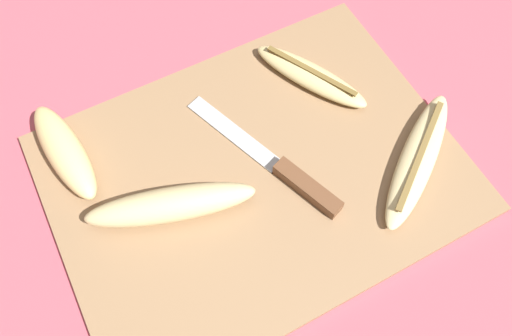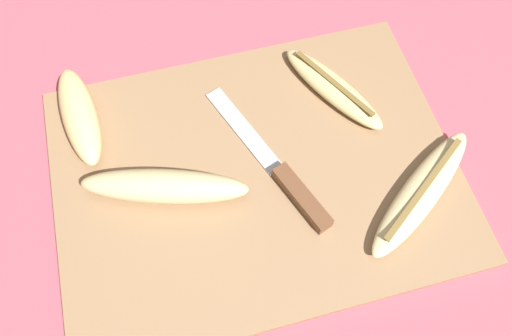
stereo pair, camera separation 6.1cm
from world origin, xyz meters
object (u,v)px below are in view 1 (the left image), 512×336
(knife, at_px, (290,175))
(banana_mellow_near, at_px, (171,205))
(banana_golden_short, at_px, (65,151))
(banana_ripe_center, at_px, (418,158))
(banana_spotted_left, at_px, (311,76))

(knife, xyz_separation_m, banana_mellow_near, (-0.15, 0.03, 0.01))
(banana_golden_short, bearing_deg, banana_ripe_center, -28.72)
(banana_mellow_near, height_order, banana_golden_short, banana_mellow_near)
(banana_ripe_center, height_order, banana_golden_short, banana_golden_short)
(banana_mellow_near, bearing_deg, banana_ripe_center, -15.42)
(banana_mellow_near, distance_m, banana_spotted_left, 0.26)
(banana_mellow_near, xyz_separation_m, banana_ripe_center, (0.30, -0.08, -0.01))
(banana_mellow_near, relative_size, banana_ripe_center, 1.05)
(banana_spotted_left, bearing_deg, knife, -130.14)
(knife, height_order, banana_ripe_center, banana_ripe_center)
(banana_spotted_left, distance_m, banana_golden_short, 0.33)
(banana_ripe_center, xyz_separation_m, banana_spotted_left, (-0.05, 0.17, 0.00))
(banana_ripe_center, bearing_deg, banana_mellow_near, 164.58)
(banana_ripe_center, xyz_separation_m, banana_golden_short, (-0.38, 0.21, 0.01))
(banana_golden_short, bearing_deg, banana_spotted_left, -6.82)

